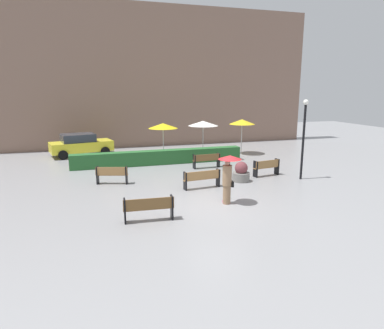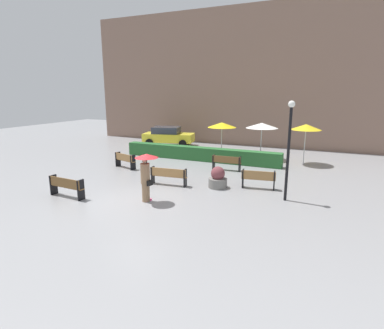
% 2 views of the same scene
% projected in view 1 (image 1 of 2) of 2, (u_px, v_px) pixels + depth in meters
% --- Properties ---
extents(ground_plane, '(60.00, 60.00, 0.00)m').
position_uv_depth(ground_plane, '(217.00, 205.00, 14.07)').
color(ground_plane, gray).
extents(bench_far_right, '(1.60, 0.58, 0.88)m').
position_uv_depth(bench_far_right, '(267.00, 167.00, 18.68)').
color(bench_far_right, '#9E7242').
rests_on(bench_far_right, ground).
extents(bench_near_left, '(1.82, 0.47, 0.89)m').
position_uv_depth(bench_near_left, '(149.00, 207.00, 12.25)').
color(bench_near_left, brown).
rests_on(bench_near_left, ground).
extents(bench_far_left, '(1.59, 0.77, 0.89)m').
position_uv_depth(bench_far_left, '(112.00, 174.00, 17.09)').
color(bench_far_left, '#9E7242').
rests_on(bench_far_left, ground).
extents(bench_mid_center, '(1.86, 0.51, 0.86)m').
position_uv_depth(bench_mid_center, '(202.00, 178.00, 16.35)').
color(bench_mid_center, '#9E7242').
rests_on(bench_mid_center, ground).
extents(bench_back_row, '(1.70, 0.45, 0.85)m').
position_uv_depth(bench_back_row, '(207.00, 160.00, 20.58)').
color(bench_back_row, brown).
rests_on(bench_back_row, ground).
extents(pedestrian_with_umbrella, '(0.95, 0.95, 2.04)m').
position_uv_depth(pedestrian_with_umbrella, '(228.00, 173.00, 13.99)').
color(pedestrian_with_umbrella, '#8C6B4C').
rests_on(pedestrian_with_umbrella, ground).
extents(planter_pot, '(0.89, 0.89, 1.03)m').
position_uv_depth(planter_pot, '(241.00, 173.00, 17.63)').
color(planter_pot, slate).
rests_on(planter_pot, ground).
extents(lamp_post, '(0.28, 0.28, 4.15)m').
position_uv_depth(lamp_post, '(304.00, 131.00, 17.60)').
color(lamp_post, black).
rests_on(lamp_post, ground).
extents(patio_umbrella_yellow, '(2.01, 2.01, 2.35)m').
position_uv_depth(patio_umbrella_yellow, '(163.00, 126.00, 23.58)').
color(patio_umbrella_yellow, silver).
rests_on(patio_umbrella_yellow, ground).
extents(patio_umbrella_white, '(2.12, 2.12, 2.46)m').
position_uv_depth(patio_umbrella_white, '(203.00, 123.00, 24.23)').
color(patio_umbrella_white, silver).
rests_on(patio_umbrella_white, ground).
extents(patio_umbrella_yellow_far, '(1.84, 1.84, 2.52)m').
position_uv_depth(patio_umbrella_yellow_far, '(242.00, 122.00, 24.64)').
color(patio_umbrella_yellow_far, silver).
rests_on(patio_umbrella_yellow_far, ground).
extents(hedge_strip, '(10.78, 0.70, 0.88)m').
position_uv_depth(hedge_strip, '(159.00, 157.00, 21.62)').
color(hedge_strip, '#28602D').
rests_on(hedge_strip, ground).
extents(building_facade, '(28.00, 1.20, 11.17)m').
position_uv_depth(building_facade, '(147.00, 77.00, 27.79)').
color(building_facade, '#846656').
rests_on(building_facade, ground).
extents(parked_car, '(4.48, 2.69, 1.57)m').
position_uv_depth(parked_car, '(81.00, 144.00, 24.29)').
color(parked_car, yellow).
rests_on(parked_car, ground).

